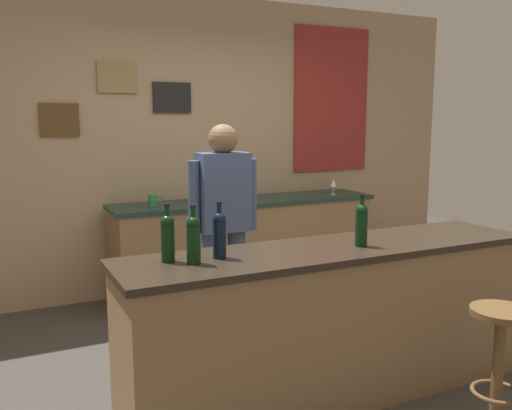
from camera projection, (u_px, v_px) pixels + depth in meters
The scene contains 13 objects.
ground_plane at pixel (297, 367), 3.70m from camera, with size 10.00×10.00×0.00m, color #423D38.
back_wall at pixel (195, 144), 5.29m from camera, with size 6.00×0.09×2.80m.
bar_counter at pixel (332, 321), 3.27m from camera, with size 2.56×0.60×0.92m.
side_counter at pixel (246, 246), 5.27m from camera, with size 2.56×0.56×0.90m.
bartender at pixel (224, 220), 3.94m from camera, with size 0.52×0.21×1.62m.
bar_stool at pixel (499, 349), 2.88m from camera, with size 0.32×0.32×0.68m.
wine_bottle_a at pixel (168, 236), 2.84m from camera, with size 0.07×0.07×0.31m.
wine_bottle_b at pixel (193, 238), 2.80m from camera, with size 0.07×0.07×0.31m.
wine_bottle_c at pixel (219, 233), 2.92m from camera, with size 0.07×0.07×0.31m.
wine_bottle_d at pixel (361, 223), 3.19m from camera, with size 0.07×0.07×0.31m.
wine_glass_a at pixel (250, 187), 5.26m from camera, with size 0.07×0.07×0.16m.
wine_glass_b at pixel (333, 184), 5.52m from camera, with size 0.07×0.07×0.16m.
coffee_mug at pixel (153, 200), 4.84m from camera, with size 0.12×0.08×0.09m.
Camera 1 is at (-1.78, -3.01, 1.66)m, focal length 38.61 mm.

